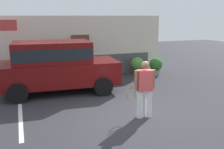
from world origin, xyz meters
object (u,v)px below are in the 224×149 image
tennis_player_man (144,89)px  parked_suv (56,64)px  potted_plant_by_porch (137,65)px  flag_pole (3,40)px  potted_plant_secondary (156,65)px

tennis_player_man → parked_suv: bearing=-53.5°
tennis_player_man → potted_plant_by_porch: (2.33, 5.22, -0.39)m
potted_plant_by_porch → flag_pole: flag_pole is taller
parked_suv → flag_pole: bearing=143.5°
tennis_player_man → potted_plant_secondary: bearing=-117.5°
parked_suv → potted_plant_by_porch: (4.39, 1.71, -0.64)m
parked_suv → potted_plant_by_porch: size_ratio=5.15×
potted_plant_by_porch → flag_pole: size_ratio=0.32×
parked_suv → tennis_player_man: 4.08m
flag_pole → tennis_player_man: bearing=-52.3°
tennis_player_man → potted_plant_by_porch: bearing=-108.0°
tennis_player_man → flag_pole: 6.61m
potted_plant_secondary → tennis_player_man: bearing=-123.5°
tennis_player_man → potted_plant_secondary: (3.23, 4.87, -0.40)m
parked_suv → flag_pole: size_ratio=1.63×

